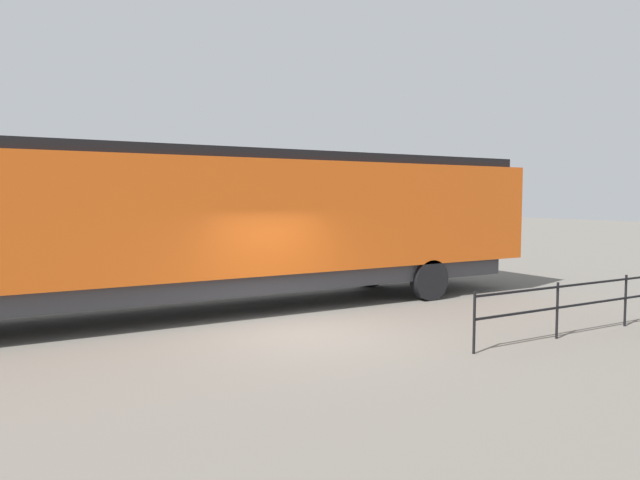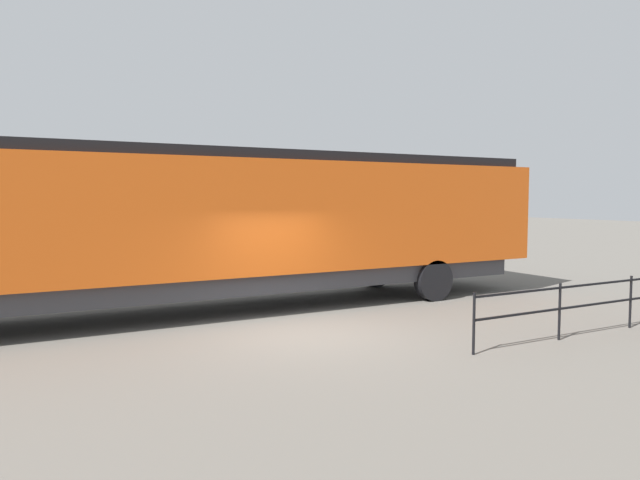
{
  "view_description": "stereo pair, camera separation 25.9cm",
  "coord_description": "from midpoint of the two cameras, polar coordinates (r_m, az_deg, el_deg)",
  "views": [
    {
      "loc": [
        10.2,
        -5.51,
        2.77
      ],
      "look_at": [
        0.57,
        0.05,
        1.95
      ],
      "focal_mm": 32.63,
      "sensor_mm": 36.0,
      "label": 1
    },
    {
      "loc": [
        10.33,
        -5.28,
        2.77
      ],
      "look_at": [
        0.57,
        0.05,
        1.95
      ],
      "focal_mm": 32.63,
      "sensor_mm": 36.0,
      "label": 2
    }
  ],
  "objects": [
    {
      "name": "locomotive",
      "position": [
        14.25,
        -9.35,
        1.87
      ],
      "size": [
        3.09,
        18.73,
        3.88
      ],
      "color": "#D15114",
      "rests_on": "ground_plane"
    },
    {
      "name": "ground_plane",
      "position": [
        11.92,
        -0.91,
        -9.24
      ],
      "size": [
        120.0,
        120.0,
        0.0
      ],
      "primitive_type": "plane",
      "color": "#666059"
    }
  ]
}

